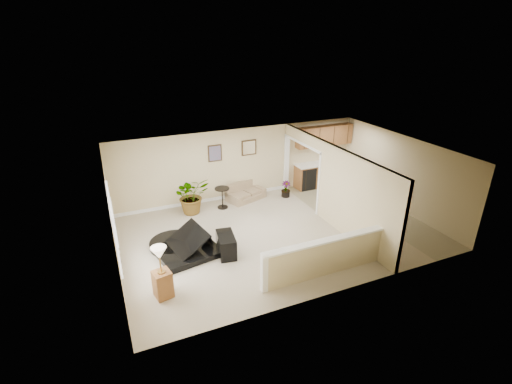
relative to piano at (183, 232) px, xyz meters
name	(u,v)px	position (x,y,z in m)	size (l,w,h in m)	color
floor	(278,233)	(2.79, -0.09, -0.62)	(9.00, 9.00, 0.00)	tan
back_wall	(241,163)	(2.79, 2.91, 0.63)	(9.00, 0.04, 2.50)	beige
front_wall	(340,246)	(2.79, -3.09, 0.63)	(9.00, 0.04, 2.50)	beige
left_wall	(113,224)	(-1.71, -0.09, 0.63)	(0.04, 6.00, 2.50)	beige
right_wall	(401,173)	(7.29, -0.09, 0.63)	(0.04, 6.00, 2.50)	beige
ceiling	(280,153)	(2.79, -0.09, 1.88)	(9.00, 6.00, 0.04)	silver
kitchen_vinyl	(363,214)	(5.94, -0.09, -0.61)	(2.70, 6.00, 0.01)	tan
interior_partition	(327,183)	(4.59, 0.17, 0.60)	(0.18, 5.99, 2.50)	beige
pony_half_wall	(323,257)	(2.87, -2.39, -0.10)	(3.42, 0.22, 1.00)	beige
left_window	(113,226)	(-1.69, -0.59, 0.83)	(0.05, 2.15, 1.45)	white
wall_art_left	(215,153)	(1.84, 2.88, 1.13)	(0.48, 0.04, 0.58)	#382714
wall_mirror	(249,148)	(3.09, 2.88, 1.18)	(0.55, 0.04, 0.55)	#382714
kitchen_cabinets	(321,164)	(5.98, 2.64, 0.25)	(2.36, 0.65, 2.33)	#9B6532
piano	(183,232)	(0.00, 0.00, 0.00)	(2.02, 2.05, 1.47)	black
piano_bench	(226,245)	(1.00, -0.56, -0.33)	(0.43, 0.86, 0.57)	black
loveseat	(245,191)	(2.83, 2.61, -0.33)	(1.57, 1.16, 0.76)	tan
accent_table	(222,195)	(1.83, 2.21, -0.15)	(0.50, 0.50, 0.72)	black
palm_plant	(192,196)	(0.80, 2.27, -0.01)	(1.20, 1.06, 1.24)	black
small_plant	(286,190)	(4.24, 2.19, -0.37)	(0.42, 0.42, 0.59)	black
lamp_stand	(162,276)	(-0.88, -1.65, -0.07)	(0.45, 0.45, 1.29)	#9B6532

